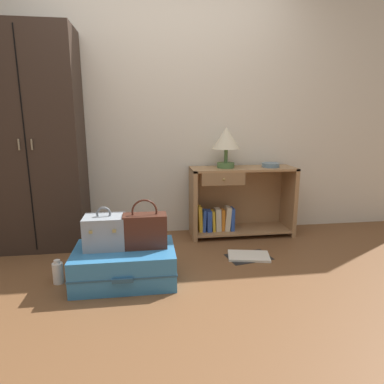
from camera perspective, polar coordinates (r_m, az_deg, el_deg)
The scene contains 11 objects.
ground_plane at distance 2.23m, azimuth -2.45°, elevation -19.10°, with size 9.00×9.00×0.00m, color brown.
back_wall at distance 3.40m, azimuth -5.18°, elevation 14.68°, with size 6.40×0.10×2.60m, color silver.
wardrobe at distance 3.25m, azimuth -25.62°, elevation 7.74°, with size 0.80×0.47×1.93m.
bookshelf at distance 3.39m, azimuth 7.78°, elevation -1.72°, with size 1.04×0.37×0.70m.
table_lamp at distance 3.25m, azimuth 5.95°, elevation 8.85°, with size 0.27×0.27×0.39m.
bowl at distance 3.39m, azimuth 13.46°, elevation 4.57°, with size 0.17×0.17×0.04m, color slate.
suitcase_large at distance 2.52m, azimuth -11.55°, elevation -12.21°, with size 0.73×0.50×0.25m.
train_case at distance 2.48m, azimuth -14.89°, elevation -6.67°, with size 0.29×0.23×0.31m.
handbag at distance 2.43m, azimuth -8.14°, elevation -6.54°, with size 0.31×0.15×0.36m.
bottle at distance 2.64m, azimuth -22.21°, elevation -12.79°, with size 0.08×0.08×0.18m.
open_book_on_floor at distance 2.94m, azimuth 9.80°, elevation -10.90°, with size 0.41×0.31×0.02m.
Camera 1 is at (-0.17, -1.89, 1.17)m, focal length 30.77 mm.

